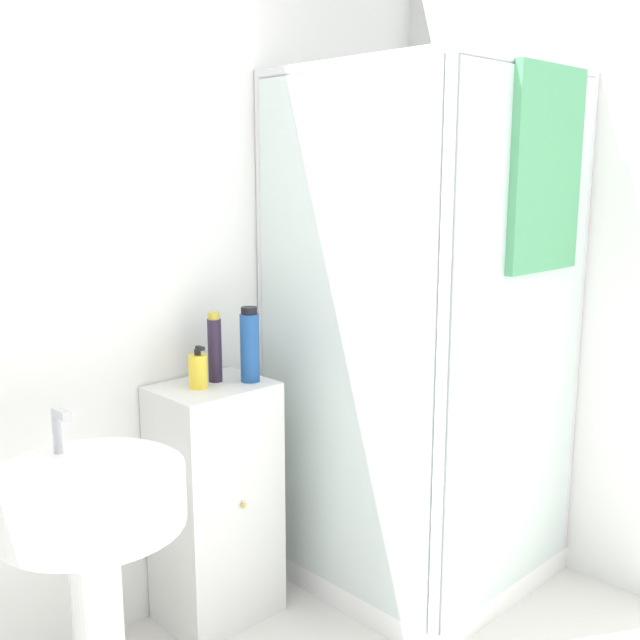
# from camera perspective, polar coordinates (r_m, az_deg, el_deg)

# --- Properties ---
(wall_back) EXTENTS (6.40, 0.06, 2.50)m
(wall_back) POSITION_cam_1_polar(r_m,az_deg,el_deg) (2.45, -19.78, 2.77)
(wall_back) COLOR white
(wall_back) RESTS_ON ground_plane
(shower_enclosure) EXTENTS (0.88, 0.91, 1.94)m
(shower_enclosure) POSITION_cam_1_polar(r_m,az_deg,el_deg) (2.92, 8.03, -9.62)
(shower_enclosure) COLOR white
(shower_enclosure) RESTS_ON ground_plane
(vanity_cabinet) EXTENTS (0.39, 0.32, 0.86)m
(vanity_cabinet) POSITION_cam_1_polar(r_m,az_deg,el_deg) (2.75, -7.97, -13.59)
(vanity_cabinet) COLOR silver
(vanity_cabinet) RESTS_ON ground_plane
(sink) EXTENTS (0.49, 0.49, 0.96)m
(sink) POSITION_cam_1_polar(r_m,az_deg,el_deg) (2.13, -16.94, -15.38)
(sink) COLOR white
(sink) RESTS_ON ground_plane
(soap_dispenser) EXTENTS (0.06, 0.07, 0.15)m
(soap_dispenser) POSITION_cam_1_polar(r_m,az_deg,el_deg) (2.56, -9.27, -3.83)
(soap_dispenser) COLOR yellow
(soap_dispenser) RESTS_ON vanity_cabinet
(shampoo_bottle_tall_black) EXTENTS (0.05, 0.05, 0.24)m
(shampoo_bottle_tall_black) POSITION_cam_1_polar(r_m,az_deg,el_deg) (2.61, -8.03, -2.12)
(shampoo_bottle_tall_black) COLOR #281E33
(shampoo_bottle_tall_black) RESTS_ON vanity_cabinet
(shampoo_bottle_blue) EXTENTS (0.07, 0.07, 0.26)m
(shampoo_bottle_blue) POSITION_cam_1_polar(r_m,az_deg,el_deg) (2.60, -5.38, -1.94)
(shampoo_bottle_blue) COLOR #1E4C93
(shampoo_bottle_blue) RESTS_ON vanity_cabinet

